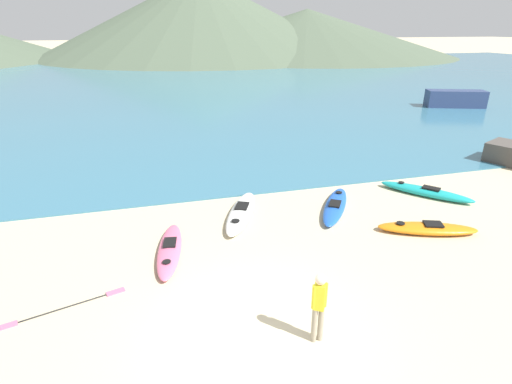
% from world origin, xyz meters
% --- Properties ---
extents(ground_plane, '(400.00, 400.00, 0.00)m').
position_xyz_m(ground_plane, '(0.00, 0.00, 0.00)').
color(ground_plane, '#C6B793').
extents(bay_water, '(160.00, 70.00, 0.06)m').
position_xyz_m(bay_water, '(0.00, 42.22, 0.03)').
color(bay_water, teal).
rests_on(bay_water, ground_plane).
extents(far_hill_midleft, '(67.61, 67.61, 15.98)m').
position_xyz_m(far_hill_midleft, '(11.39, 85.88, 7.99)').
color(far_hill_midleft, '#4C5B47').
rests_on(far_hill_midleft, ground_plane).
extents(far_hill_midright, '(76.24, 76.24, 6.00)m').
position_xyz_m(far_hill_midright, '(28.27, 90.97, 3.00)').
color(far_hill_midright, '#4C5B47').
rests_on(far_hill_midright, ground_plane).
extents(far_hill_right, '(62.89, 62.89, 9.42)m').
position_xyz_m(far_hill_right, '(33.71, 80.94, 4.71)').
color(far_hill_right, '#4C5B47').
rests_on(far_hill_right, ground_plane).
extents(kayak_on_sand_0, '(2.72, 3.07, 0.38)m').
position_xyz_m(kayak_on_sand_0, '(8.22, 5.40, 0.17)').
color(kayak_on_sand_0, teal).
rests_on(kayak_on_sand_0, ground_plane).
extents(kayak_on_sand_1, '(2.12, 3.48, 0.34)m').
position_xyz_m(kayak_on_sand_1, '(0.94, 5.54, 0.15)').
color(kayak_on_sand_1, white).
rests_on(kayak_on_sand_1, ground_plane).
extents(kayak_on_sand_3, '(2.45, 3.21, 0.32)m').
position_xyz_m(kayak_on_sand_3, '(4.31, 5.19, 0.14)').
color(kayak_on_sand_3, blue).
rests_on(kayak_on_sand_3, ground_plane).
extents(kayak_on_sand_4, '(3.15, 1.78, 0.34)m').
position_xyz_m(kayak_on_sand_4, '(6.34, 2.82, 0.15)').
color(kayak_on_sand_4, orange).
rests_on(kayak_on_sand_4, ground_plane).
extents(kayak_on_sand_5, '(1.13, 3.16, 0.30)m').
position_xyz_m(kayak_on_sand_5, '(-1.61, 3.71, 0.13)').
color(kayak_on_sand_5, '#E5668C').
rests_on(kayak_on_sand_5, ground_plane).
extents(person_near_foreground, '(0.33, 0.27, 1.61)m').
position_xyz_m(person_near_foreground, '(1.09, -0.58, 0.92)').
color(person_near_foreground, gray).
rests_on(person_near_foreground, ground_plane).
extents(moored_boat_0, '(4.64, 2.89, 1.30)m').
position_xyz_m(moored_boat_0, '(21.96, 20.20, 0.71)').
color(moored_boat_0, navy).
rests_on(moored_boat_0, bay_water).
extents(moored_boat_1, '(5.40, 2.87, 1.30)m').
position_xyz_m(moored_boat_1, '(13.36, 57.28, 0.71)').
color(moored_boat_1, black).
rests_on(moored_boat_1, bay_water).
extents(loose_paddle, '(2.72, 0.94, 0.03)m').
position_xyz_m(loose_paddle, '(-4.16, 1.90, 0.01)').
color(loose_paddle, black).
rests_on(loose_paddle, ground_plane).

